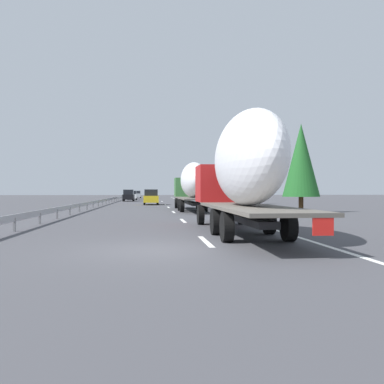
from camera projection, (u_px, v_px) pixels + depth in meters
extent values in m
plane|color=#424247|center=(152.00, 205.00, 51.99)|extent=(260.00, 260.00, 0.00)
cube|color=white|center=(206.00, 241.00, 14.37)|extent=(3.20, 0.20, 0.01)
cube|color=white|center=(183.00, 221.00, 24.32)|extent=(3.20, 0.20, 0.01)
cube|color=white|center=(174.00, 212.00, 34.35)|extent=(3.20, 0.20, 0.01)
cube|color=white|center=(168.00, 207.00, 44.30)|extent=(3.20, 0.20, 0.01)
cube|color=white|center=(165.00, 205.00, 53.22)|extent=(3.20, 0.20, 0.01)
cube|color=white|center=(162.00, 201.00, 68.88)|extent=(3.20, 0.20, 0.01)
cube|color=white|center=(191.00, 204.00, 57.52)|extent=(110.00, 0.20, 0.01)
cube|color=#387038|center=(187.00, 187.00, 42.01)|extent=(2.40, 2.50, 1.90)
cube|color=black|center=(186.00, 183.00, 43.11)|extent=(0.08, 2.12, 0.80)
cube|color=#262628|center=(190.00, 203.00, 38.82)|extent=(11.82, 0.70, 0.24)
cube|color=#59544C|center=(194.00, 198.00, 35.63)|extent=(10.44, 2.50, 0.12)
ellipsoid|color=white|center=(194.00, 180.00, 35.56)|extent=(7.60, 2.20, 3.04)
cube|color=red|center=(210.00, 203.00, 30.53)|extent=(0.04, 0.56, 0.56)
cylinder|color=black|center=(176.00, 203.00, 41.91)|extent=(1.04, 0.30, 1.04)
cylinder|color=black|center=(198.00, 203.00, 42.13)|extent=(1.04, 0.30, 1.04)
cylinder|color=black|center=(180.00, 205.00, 36.71)|extent=(1.04, 0.35, 1.04)
cylinder|color=black|center=(204.00, 205.00, 36.93)|extent=(1.04, 0.35, 1.04)
cylinder|color=black|center=(182.00, 206.00, 34.32)|extent=(1.04, 0.35, 1.04)
cylinder|color=black|center=(208.00, 206.00, 34.54)|extent=(1.04, 0.35, 1.04)
cube|color=#B21919|center=(221.00, 184.00, 21.66)|extent=(2.40, 2.50, 1.90)
cube|color=black|center=(218.00, 175.00, 22.75)|extent=(0.08, 2.12, 0.80)
cube|color=#262628|center=(233.00, 215.00, 18.55)|extent=(11.50, 0.70, 0.24)
cube|color=#59544C|center=(250.00, 208.00, 15.44)|extent=(10.10, 2.50, 0.12)
ellipsoid|color=white|center=(247.00, 159.00, 15.90)|extent=(7.94, 2.20, 3.63)
cube|color=red|center=(323.00, 225.00, 10.52)|extent=(0.04, 0.56, 0.56)
cylinder|color=black|center=(201.00, 215.00, 21.55)|extent=(1.04, 0.30, 1.04)
cylinder|color=black|center=(242.00, 214.00, 21.78)|extent=(1.04, 0.30, 1.04)
cylinder|color=black|center=(216.00, 222.00, 16.53)|extent=(1.04, 0.35, 1.04)
cylinder|color=black|center=(269.00, 221.00, 16.75)|extent=(1.04, 0.35, 1.04)
cylinder|color=black|center=(227.00, 227.00, 14.14)|extent=(1.04, 0.35, 1.04)
cylinder|color=black|center=(289.00, 227.00, 14.36)|extent=(1.04, 0.35, 1.04)
cube|color=black|center=(129.00, 197.00, 70.81)|extent=(4.65, 1.87, 0.84)
cube|color=black|center=(129.00, 192.00, 70.46)|extent=(2.56, 1.65, 0.84)
cylinder|color=black|center=(124.00, 199.00, 72.16)|extent=(0.64, 0.22, 0.64)
cylinder|color=black|center=(134.00, 199.00, 72.33)|extent=(0.64, 0.22, 0.64)
cylinder|color=black|center=(123.00, 200.00, 69.29)|extent=(0.64, 0.22, 0.64)
cylinder|color=black|center=(133.00, 200.00, 69.46)|extent=(0.64, 0.22, 0.64)
cube|color=#ADB2B7|center=(137.00, 195.00, 100.24)|extent=(4.43, 1.90, 0.84)
cube|color=black|center=(137.00, 192.00, 99.91)|extent=(2.44, 1.67, 0.65)
cylinder|color=black|center=(134.00, 197.00, 101.53)|extent=(0.64, 0.22, 0.64)
cylinder|color=black|center=(141.00, 197.00, 101.70)|extent=(0.64, 0.22, 0.64)
cylinder|color=black|center=(133.00, 197.00, 98.79)|extent=(0.64, 0.22, 0.64)
cylinder|color=black|center=(140.00, 197.00, 98.96)|extent=(0.64, 0.22, 0.64)
cube|color=white|center=(132.00, 196.00, 81.52)|extent=(4.49, 1.82, 0.84)
cube|color=black|center=(132.00, 192.00, 81.18)|extent=(2.47, 1.60, 0.66)
cylinder|color=black|center=(128.00, 198.00, 82.82)|extent=(0.64, 0.22, 0.64)
cylinder|color=black|center=(137.00, 198.00, 82.99)|extent=(0.64, 0.22, 0.64)
cylinder|color=black|center=(128.00, 198.00, 80.05)|extent=(0.64, 0.22, 0.64)
cylinder|color=black|center=(136.00, 198.00, 80.22)|extent=(0.64, 0.22, 0.64)
cube|color=gold|center=(151.00, 199.00, 52.85)|extent=(4.77, 1.87, 0.84)
cube|color=black|center=(151.00, 193.00, 52.49)|extent=(2.62, 1.65, 0.81)
cylinder|color=black|center=(145.00, 202.00, 54.24)|extent=(0.64, 0.22, 0.64)
cylinder|color=black|center=(157.00, 202.00, 54.41)|extent=(0.64, 0.22, 0.64)
cylinder|color=black|center=(144.00, 203.00, 51.30)|extent=(0.64, 0.22, 0.64)
cylinder|color=black|center=(158.00, 203.00, 51.47)|extent=(0.64, 0.22, 0.64)
cylinder|color=gray|center=(201.00, 195.00, 55.99)|extent=(0.10, 0.10, 2.55)
cube|color=#2D569E|center=(201.00, 183.00, 55.99)|extent=(0.06, 0.90, 0.70)
cylinder|color=#472D19|center=(196.00, 195.00, 101.51)|extent=(0.29, 0.29, 1.48)
cone|color=#1E5B23|center=(196.00, 183.00, 101.50)|extent=(2.53, 2.53, 4.55)
cylinder|color=#472D19|center=(206.00, 195.00, 92.02)|extent=(0.35, 0.35, 1.87)
cone|color=#194C1E|center=(206.00, 181.00, 92.01)|extent=(3.08, 3.08, 4.28)
cylinder|color=#472D19|center=(218.00, 196.00, 76.08)|extent=(0.24, 0.24, 1.77)
cone|color=#194C1E|center=(218.00, 180.00, 76.07)|extent=(3.44, 3.44, 4.09)
cylinder|color=#472D19|center=(301.00, 205.00, 33.17)|extent=(0.38, 0.38, 1.31)
cone|color=#1E5B23|center=(301.00, 160.00, 33.16)|extent=(2.99, 2.99, 5.92)
cylinder|color=#472D19|center=(241.00, 197.00, 54.16)|extent=(0.25, 0.25, 1.90)
cone|color=#1E5B23|center=(241.00, 169.00, 54.15)|extent=(3.26, 3.26, 5.44)
cube|color=#9EA0A5|center=(106.00, 200.00, 54.37)|extent=(94.00, 0.06, 0.32)
cube|color=slate|center=(14.00, 225.00, 17.78)|extent=(0.10, 0.10, 0.60)
cube|color=slate|center=(40.00, 219.00, 21.84)|extent=(0.10, 0.10, 0.60)
cube|color=slate|center=(57.00, 214.00, 25.91)|extent=(0.10, 0.10, 0.60)
cube|color=slate|center=(70.00, 211.00, 29.97)|extent=(0.10, 0.10, 0.60)
cube|color=slate|center=(79.00, 209.00, 34.04)|extent=(0.10, 0.10, 0.60)
cube|color=slate|center=(87.00, 207.00, 38.11)|extent=(0.10, 0.10, 0.60)
cube|color=slate|center=(93.00, 205.00, 42.17)|extent=(0.10, 0.10, 0.60)
cube|color=slate|center=(98.00, 204.00, 46.24)|extent=(0.10, 0.10, 0.60)
cube|color=slate|center=(102.00, 203.00, 50.31)|extent=(0.10, 0.10, 0.60)
cube|color=slate|center=(106.00, 202.00, 54.37)|extent=(0.10, 0.10, 0.60)
cube|color=slate|center=(109.00, 201.00, 58.44)|extent=(0.10, 0.10, 0.60)
cube|color=slate|center=(112.00, 201.00, 62.50)|extent=(0.10, 0.10, 0.60)
cube|color=slate|center=(114.00, 200.00, 66.57)|extent=(0.10, 0.10, 0.60)
cube|color=slate|center=(116.00, 199.00, 70.64)|extent=(0.10, 0.10, 0.60)
cube|color=slate|center=(118.00, 199.00, 74.70)|extent=(0.10, 0.10, 0.60)
cube|color=slate|center=(120.00, 199.00, 78.77)|extent=(0.10, 0.10, 0.60)
cube|color=slate|center=(121.00, 198.00, 82.83)|extent=(0.10, 0.10, 0.60)
cube|color=slate|center=(123.00, 198.00, 86.90)|extent=(0.10, 0.10, 0.60)
cube|color=slate|center=(124.00, 198.00, 90.97)|extent=(0.10, 0.10, 0.60)
cube|color=slate|center=(125.00, 197.00, 95.03)|extent=(0.10, 0.10, 0.60)
cube|color=slate|center=(126.00, 197.00, 99.10)|extent=(0.10, 0.10, 0.60)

